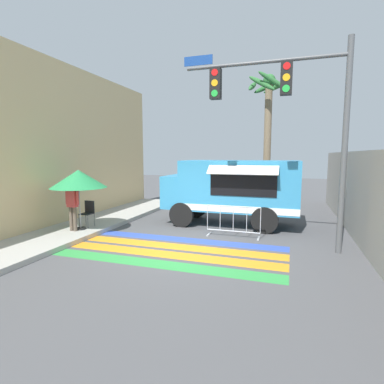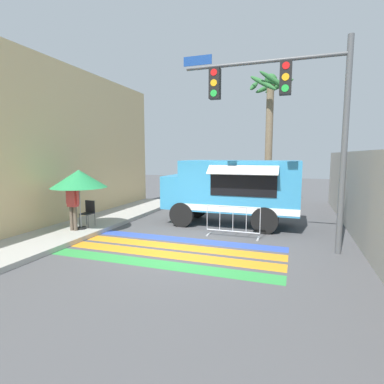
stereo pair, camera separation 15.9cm
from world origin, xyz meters
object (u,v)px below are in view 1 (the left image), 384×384
(vendor_person, at_px, (72,201))
(food_truck, at_px, (230,187))
(patio_umbrella, at_px, (79,179))
(barricade_front, at_px, (233,222))
(traffic_signal_pole, at_px, (287,104))
(folding_chair, at_px, (88,211))
(palm_tree, at_px, (268,117))

(vendor_person, bearing_deg, food_truck, 38.54)
(patio_umbrella, relative_size, barricade_front, 1.15)
(traffic_signal_pole, height_order, barricade_front, traffic_signal_pole)
(folding_chair, distance_m, palm_tree, 9.56)
(traffic_signal_pole, relative_size, barricade_front, 3.21)
(food_truck, relative_size, vendor_person, 2.92)
(traffic_signal_pole, bearing_deg, food_truck, 130.23)
(patio_umbrella, distance_m, folding_chair, 1.31)
(traffic_signal_pole, distance_m, patio_umbrella, 7.21)
(food_truck, xyz_separation_m, palm_tree, (1.10, 3.92, 3.14))
(food_truck, xyz_separation_m, folding_chair, (-4.76, -2.54, -0.78))
(folding_chair, relative_size, palm_tree, 0.14)
(food_truck, distance_m, palm_tree, 5.14)
(traffic_signal_pole, height_order, palm_tree, palm_tree)
(barricade_front, bearing_deg, vendor_person, -163.85)
(traffic_signal_pole, relative_size, folding_chair, 6.27)
(folding_chair, height_order, barricade_front, folding_chair)
(folding_chair, bearing_deg, food_truck, 38.63)
(food_truck, height_order, vendor_person, food_truck)
(patio_umbrella, bearing_deg, palm_tree, 49.96)
(food_truck, bearing_deg, palm_tree, 74.26)
(vendor_person, bearing_deg, barricade_front, 20.51)
(traffic_signal_pole, bearing_deg, patio_umbrella, -175.50)
(food_truck, bearing_deg, traffic_signal_pole, -49.77)
(food_truck, relative_size, traffic_signal_pole, 0.89)
(food_truck, distance_m, vendor_person, 5.83)
(traffic_signal_pole, relative_size, patio_umbrella, 2.80)
(traffic_signal_pole, relative_size, palm_tree, 0.88)
(palm_tree, bearing_deg, folding_chair, -132.25)
(patio_umbrella, distance_m, vendor_person, 0.80)
(food_truck, relative_size, folding_chair, 5.57)
(traffic_signal_pole, distance_m, folding_chair, 7.69)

